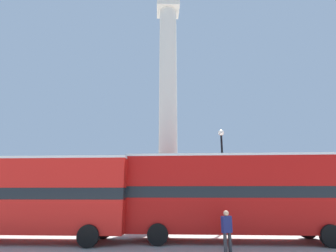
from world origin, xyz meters
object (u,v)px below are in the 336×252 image
Objects in this scene: bus_c at (32,194)px; pedestrian_near_lamp at (227,229)px; street_lamp at (223,173)px; bus_b at (235,193)px; equestrian_statue at (32,199)px; monument_column at (168,150)px.

bus_c is 6.09× the size of pedestrian_near_lamp.
street_lamp is at bearing 22.77° from bus_c.
equestrian_statue is at bearing 147.71° from bus_b.
bus_b is at bearing -64.04° from monument_column.
bus_c is at bearing -42.97° from pedestrian_near_lamp.
equestrian_statue is 21.43m from pedestrian_near_lamp.
equestrian_statue is 3.43× the size of pedestrian_near_lamp.
street_lamp reaches higher than bus_b.
pedestrian_near_lamp is (-1.62, -6.61, -2.78)m from street_lamp.
bus_c is 1.78× the size of equestrian_statue.
pedestrian_near_lamp is at bearing -13.04° from bus_c.
street_lamp is (0.38, 3.89, 1.32)m from bus_b.
bus_b reaches higher than pedestrian_near_lamp.
street_lamp is at bearing 2.19° from equestrian_statue.
equestrian_statue is (-5.50, 12.24, -0.52)m from bus_c.
pedestrian_near_lamp is (2.04, -9.46, -4.80)m from monument_column.
equestrian_statue is at bearing 119.36° from bus_c.
bus_b is at bearing -95.54° from street_lamp.
monument_column is 8.21m from bus_b.
monument_column reaches higher than equestrian_statue.
equestrian_statue is (-12.89, 5.88, -3.95)m from monument_column.
monument_column is 12.17× the size of pedestrian_near_lamp.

